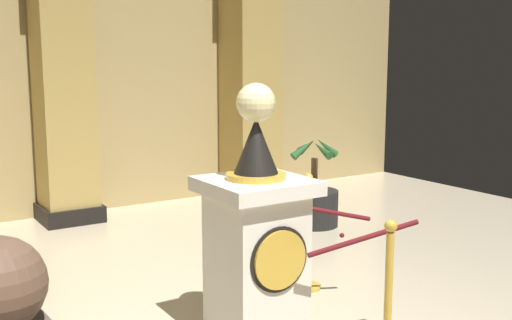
{
  "coord_description": "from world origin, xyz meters",
  "views": [
    {
      "loc": [
        -2.12,
        -3.17,
        1.98
      ],
      "look_at": [
        0.17,
        0.39,
        1.29
      ],
      "focal_mm": 43.72,
      "sensor_mm": 36.0,
      "label": 1
    }
  ],
  "objects": [
    {
      "name": "pedestal_clock",
      "position": [
        0.17,
        0.38,
        0.73
      ],
      "size": [
        0.7,
        0.7,
        1.82
      ],
      "color": "silver",
      "rests_on": "ground_plane"
    },
    {
      "name": "potted_palm_right",
      "position": [
        2.4,
        2.57,
        0.28
      ],
      "size": [
        0.65,
        0.66,
        1.09
      ],
      "color": "black",
      "rests_on": "ground_plane"
    },
    {
      "name": "stanchion_far",
      "position": [
        1.06,
        0.95,
        0.36
      ],
      "size": [
        0.24,
        0.24,
        1.03
      ],
      "color": "gold",
      "rests_on": "ground_plane"
    },
    {
      "name": "column_right",
      "position": [
        2.66,
        4.4,
        1.87
      ],
      "size": [
        0.8,
        0.8,
        3.77
      ],
      "color": "black",
      "rests_on": "ground_plane"
    },
    {
      "name": "column_centre_rear",
      "position": [
        0.0,
        4.4,
        1.87
      ],
      "size": [
        0.74,
        0.74,
        3.77
      ],
      "color": "black",
      "rests_on": "ground_plane"
    },
    {
      "name": "back_wall",
      "position": [
        0.0,
        4.82,
        1.96
      ],
      "size": [
        11.34,
        0.16,
        3.92
      ],
      "primitive_type": "cube",
      "color": "tan",
      "rests_on": "ground_plane"
    },
    {
      "name": "velvet_rope",
      "position": [
        0.81,
        0.21,
        0.79
      ],
      "size": [
        1.02,
        1.03,
        0.22
      ],
      "color": "#591419"
    }
  ]
}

